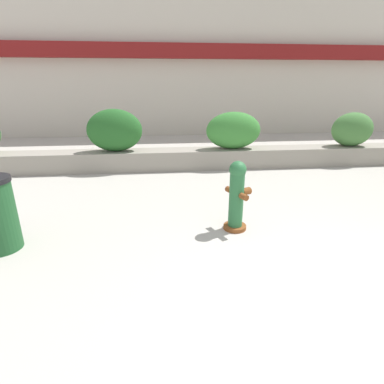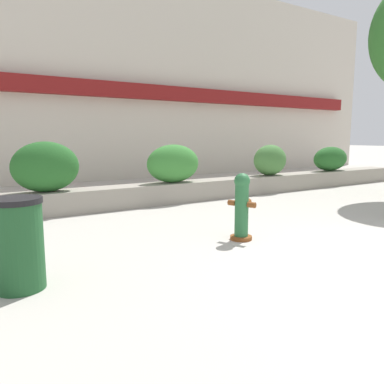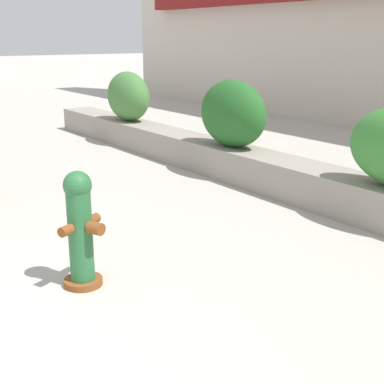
% 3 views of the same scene
% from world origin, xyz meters
% --- Properties ---
extents(building_facade, '(30.00, 1.36, 8.00)m').
position_xyz_m(building_facade, '(0.00, 11.98, 3.99)').
color(building_facade, beige).
rests_on(building_facade, ground).
extents(planter_wall_low, '(18.00, 0.70, 0.50)m').
position_xyz_m(planter_wall_low, '(0.00, 6.00, 0.25)').
color(planter_wall_low, gray).
rests_on(planter_wall_low, ground).
extents(hedge_bush_1, '(1.37, 0.69, 1.05)m').
position_xyz_m(hedge_bush_1, '(-3.04, 6.00, 1.03)').
color(hedge_bush_1, '#235B23').
rests_on(hedge_bush_1, planter_wall_low).
extents(hedge_bush_2, '(1.44, 0.68, 0.96)m').
position_xyz_m(hedge_bush_2, '(0.01, 6.00, 0.98)').
color(hedge_bush_2, '#387F33').
rests_on(hedge_bush_2, planter_wall_low).
extents(hedge_bush_3, '(1.14, 0.70, 0.91)m').
position_xyz_m(hedge_bush_3, '(3.33, 6.00, 0.96)').
color(hedge_bush_3, '#427538').
rests_on(hedge_bush_3, planter_wall_low).
extents(fire_hydrant, '(0.48, 0.47, 1.08)m').
position_xyz_m(fire_hydrant, '(-0.80, 2.36, 0.55)').
color(fire_hydrant, brown).
rests_on(fire_hydrant, ground).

